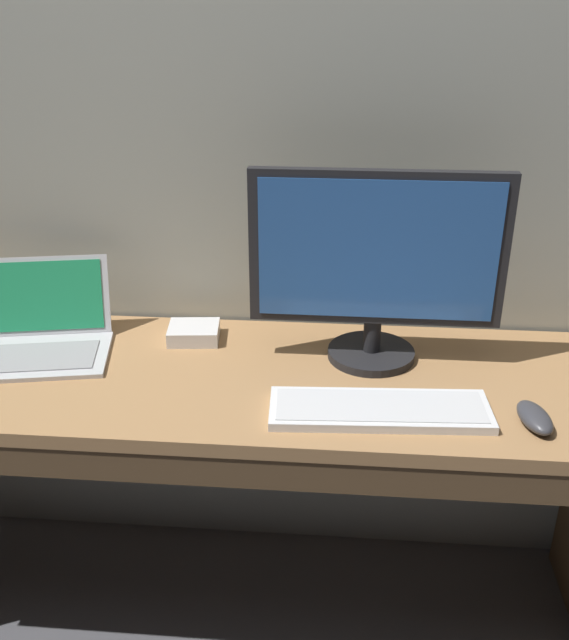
# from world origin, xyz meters

# --- Properties ---
(ground_plane) EXTENTS (14.00, 14.00, 0.00)m
(ground_plane) POSITION_xyz_m (0.00, 0.00, 0.00)
(ground_plane) COLOR #4C4C51
(back_wall) EXTENTS (4.24, 0.04, 2.72)m
(back_wall) POSITION_xyz_m (0.00, 0.31, 1.36)
(back_wall) COLOR #9EA093
(back_wall) RESTS_ON ground
(desk) EXTENTS (1.89, 0.56, 0.74)m
(desk) POSITION_xyz_m (0.00, -0.01, 0.55)
(desk) COLOR #A87A4C
(desk) RESTS_ON ground
(laptop_silver) EXTENTS (0.39, 0.34, 0.20)m
(laptop_silver) POSITION_xyz_m (-0.47, 0.07, 0.77)
(laptop_silver) COLOR silver
(laptop_silver) RESTS_ON desk
(external_monitor) EXTENTS (0.57, 0.21, 0.46)m
(external_monitor) POSITION_xyz_m (0.33, 0.09, 0.98)
(external_monitor) COLOR black
(external_monitor) RESTS_ON desk
(wired_keyboard) EXTENTS (0.47, 0.17, 0.02)m
(wired_keyboard) POSITION_xyz_m (0.34, -0.15, 0.75)
(wired_keyboard) COLOR white
(wired_keyboard) RESTS_ON desk
(computer_mouse) EXTENTS (0.08, 0.13, 0.04)m
(computer_mouse) POSITION_xyz_m (0.66, -0.16, 0.75)
(computer_mouse) COLOR #38383D
(computer_mouse) RESTS_ON desk
(external_drive_box) EXTENTS (0.13, 0.12, 0.04)m
(external_drive_box) POSITION_xyz_m (-0.11, 0.16, 0.75)
(external_drive_box) COLOR silver
(external_drive_box) RESTS_ON desk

